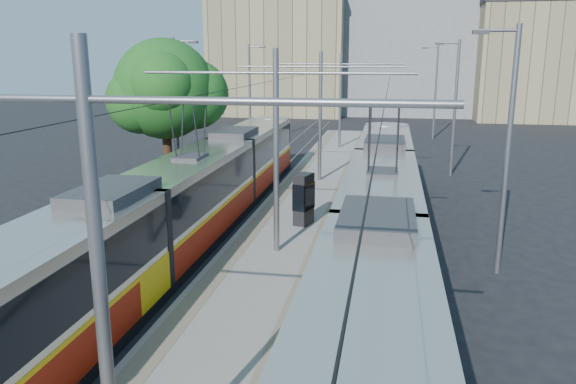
# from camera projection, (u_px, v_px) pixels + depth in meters

# --- Properties ---
(ground) EXTENTS (160.00, 160.00, 0.00)m
(ground) POSITION_uv_depth(u_px,v_px,m) (205.00, 383.00, 12.39)
(ground) COLOR black
(ground) RESTS_ON ground
(platform) EXTENTS (4.00, 50.00, 0.30)m
(platform) POSITION_uv_depth(u_px,v_px,m) (312.00, 195.00, 28.61)
(platform) COLOR gray
(platform) RESTS_ON ground
(tactile_strip_left) EXTENTS (0.70, 50.00, 0.01)m
(tactile_strip_left) POSITION_uv_depth(u_px,v_px,m) (284.00, 191.00, 28.83)
(tactile_strip_left) COLOR gray
(tactile_strip_left) RESTS_ON platform
(tactile_strip_right) EXTENTS (0.70, 50.00, 0.01)m
(tactile_strip_right) POSITION_uv_depth(u_px,v_px,m) (340.00, 193.00, 28.32)
(tactile_strip_right) COLOR gray
(tactile_strip_right) RESTS_ON platform
(rails) EXTENTS (8.71, 70.00, 0.03)m
(rails) POSITION_uv_depth(u_px,v_px,m) (312.00, 198.00, 28.64)
(rails) COLOR gray
(rails) RESTS_ON ground
(tram_left) EXTENTS (2.43, 31.01, 5.50)m
(tram_left) POSITION_uv_depth(u_px,v_px,m) (192.00, 199.00, 21.57)
(tram_left) COLOR black
(tram_left) RESTS_ON ground
(tram_right) EXTENTS (2.43, 29.43, 5.50)m
(tram_right) POSITION_uv_depth(u_px,v_px,m) (380.00, 216.00, 18.72)
(tram_right) COLOR black
(tram_right) RESTS_ON ground
(catenary) EXTENTS (9.20, 70.00, 7.00)m
(catenary) POSITION_uv_depth(u_px,v_px,m) (304.00, 115.00, 24.87)
(catenary) COLOR slate
(catenary) RESTS_ON platform
(street_lamps) EXTENTS (15.18, 38.22, 8.00)m
(street_lamps) POSITION_uv_depth(u_px,v_px,m) (322.00, 109.00, 31.49)
(street_lamps) COLOR slate
(street_lamps) RESTS_ON ground
(shelter) EXTENTS (0.83, 1.08, 2.10)m
(shelter) POSITION_uv_depth(u_px,v_px,m) (304.00, 198.00, 22.92)
(shelter) COLOR black
(shelter) RESTS_ON platform
(tree) EXTENTS (5.47, 5.05, 7.94)m
(tree) POSITION_uv_depth(u_px,v_px,m) (172.00, 91.00, 27.95)
(tree) COLOR #382314
(tree) RESTS_ON ground
(building_left) EXTENTS (16.32, 12.24, 14.02)m
(building_left) POSITION_uv_depth(u_px,v_px,m) (281.00, 57.00, 69.87)
(building_left) COLOR gray
(building_left) RESTS_ON ground
(building_centre) EXTENTS (18.36, 14.28, 14.74)m
(building_centre) POSITION_uv_depth(u_px,v_px,m) (411.00, 54.00, 70.80)
(building_centre) COLOR gray
(building_centre) RESTS_ON ground
(building_right) EXTENTS (14.28, 10.20, 13.07)m
(building_right) POSITION_uv_depth(u_px,v_px,m) (540.00, 61.00, 62.81)
(building_right) COLOR gray
(building_right) RESTS_ON ground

